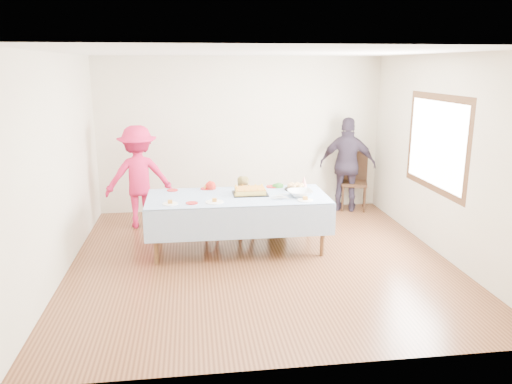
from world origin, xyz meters
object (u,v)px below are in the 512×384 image
Objects in this scene: party_table at (238,200)px; birthday_cake at (250,191)px; dining_chair at (355,177)px; adult_left at (139,177)px.

party_table is 5.11× the size of birthday_cake.
birthday_cake is at bearing -122.27° from dining_chair.
adult_left is (-1.47, 1.24, 0.09)m from party_table.
birthday_cake is 2.76m from dining_chair.
adult_left is (-1.65, 1.16, -0.00)m from birthday_cake.
adult_left is at bearing 139.84° from party_table.
dining_chair is at bearing 39.63° from birthday_cake.
birthday_cake is 0.30× the size of adult_left.
dining_chair reaches higher than birthday_cake.
birthday_cake is at bearing 136.19° from adult_left.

